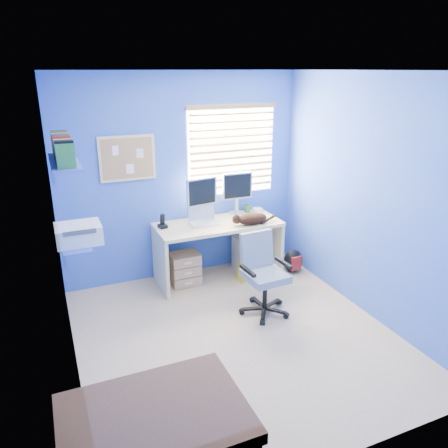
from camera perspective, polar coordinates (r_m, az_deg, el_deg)
name	(u,v)px	position (r m, az deg, el deg)	size (l,w,h in m)	color
floor	(236,336)	(4.49, 1.53, -14.37)	(3.00, 3.20, 0.00)	tan
ceiling	(238,70)	(3.73, 1.90, 19.42)	(3.00, 3.20, 0.00)	white
wall_back	(182,178)	(5.37, -5.47, 5.95)	(3.00, 0.01, 2.50)	#4573C7
wall_front	(351,298)	(2.69, 16.26, -9.29)	(3.00, 0.01, 2.50)	#4573C7
wall_left	(61,241)	(3.61, -20.51, -2.15)	(0.01, 3.20, 2.50)	#4573C7
wall_right	(369,199)	(4.73, 18.46, 3.14)	(0.01, 3.20, 2.50)	#4573C7
desk	(218,251)	(5.45, -0.76, -3.53)	(1.52, 0.65, 0.74)	#D5BD7F
laptop	(204,215)	(5.25, -2.64, 1.16)	(0.33, 0.26, 0.22)	silver
monitor_left	(201,199)	(5.33, -2.97, 3.22)	(0.40, 0.12, 0.54)	silver
monitor_right	(237,193)	(5.59, 1.66, 4.04)	(0.40, 0.12, 0.54)	silver
phone	(162,221)	(5.17, -8.04, 0.39)	(0.09, 0.11, 0.17)	black
mug	(247,209)	(5.70, 3.04, 2.01)	(0.10, 0.09, 0.10)	#2B6F2F
cd_spindle	(257,211)	(5.67, 4.39, 1.74)	(0.13, 0.13, 0.07)	silver
cat	(252,219)	(5.27, 3.72, 0.71)	(0.38, 0.20, 0.14)	black
tower_pc	(245,257)	(5.65, 2.72, -4.27)	(0.19, 0.44, 0.45)	beige
drawer_boxes	(185,268)	(5.39, -5.14, -5.81)	(0.35, 0.28, 0.41)	tan
yellow_book	(241,272)	(5.48, 2.28, -6.29)	(0.03, 0.17, 0.24)	yellow
backpack	(293,261)	(5.76, 9.00, -4.78)	(0.26, 0.20, 0.31)	black
bed_corner	(156,446)	(3.13, -8.83, -26.71)	(1.10, 0.78, 0.53)	brown
office_chair	(263,284)	(4.76, 5.12, -7.79)	(0.53, 0.53, 0.87)	black
window_blinds	(232,151)	(5.51, 1.06, 9.56)	(1.15, 0.05, 1.10)	white
corkboard	(127,158)	(5.14, -12.50, 8.37)	(0.64, 0.02, 0.52)	#D5BD7F
wall_shelves	(70,193)	(4.28, -19.48, 3.87)	(0.42, 0.90, 1.05)	#3E52BD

